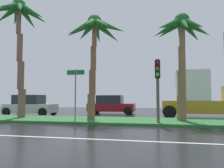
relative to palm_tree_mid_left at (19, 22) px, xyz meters
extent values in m
cube|color=black|center=(5.52, 1.07, -6.74)|extent=(90.00, 42.00, 0.10)
cube|color=white|center=(5.52, -5.93, -6.69)|extent=(81.00, 0.14, 0.01)
cube|color=#2D6B33|center=(5.52, 0.07, -6.62)|extent=(85.50, 4.00, 0.15)
cylinder|color=brown|center=(0.19, 0.24, -5.59)|extent=(0.50, 0.50, 1.90)
cylinder|color=brown|center=(0.12, 0.15, -3.68)|extent=(0.44, 0.44, 1.90)
cylinder|color=brown|center=(0.05, 0.07, -1.78)|extent=(0.38, 0.38, 1.90)
cylinder|color=brown|center=(-0.03, -0.01, 0.12)|extent=(0.32, 0.32, 1.90)
sphere|color=#206629|center=(-0.03, -0.01, 1.18)|extent=(0.90, 0.90, 0.90)
cone|color=#206629|center=(0.90, -0.02, 0.67)|extent=(2.13, 0.57, 1.51)
cone|color=#206629|center=(0.62, 0.70, 0.74)|extent=(1.86, 1.98, 1.38)
cone|color=#206629|center=(0.07, 0.87, 0.60)|extent=(0.79, 2.14, 1.61)
cone|color=#206629|center=(-0.71, 0.67, 0.75)|extent=(1.92, 1.93, 1.37)
cone|color=#206629|center=(-0.94, 0.01, 0.64)|extent=(2.13, 0.63, 1.56)
cone|color=#206629|center=(-0.59, -0.77, 0.70)|extent=(1.73, 2.05, 1.46)
cone|color=#206629|center=(-0.07, -0.98, 0.74)|extent=(0.66, 2.19, 1.38)
cone|color=#206629|center=(0.54, -0.76, 0.68)|extent=(1.74, 2.04, 1.48)
cylinder|color=brown|center=(5.23, 0.03, -5.77)|extent=(0.47, 0.47, 1.54)
cylinder|color=brown|center=(5.27, 0.10, -4.24)|extent=(0.42, 0.42, 1.54)
cylinder|color=brown|center=(5.31, 0.17, -2.70)|extent=(0.36, 0.36, 1.54)
cylinder|color=brown|center=(5.35, 0.24, -1.16)|extent=(0.30, 0.30, 1.54)
sphere|color=#26692C|center=(5.35, 0.24, -0.29)|extent=(0.90, 0.90, 0.90)
cone|color=#26692C|center=(6.32, 0.36, -0.66)|extent=(2.20, 0.82, 1.26)
cone|color=#26692C|center=(6.04, 0.76, -0.87)|extent=(1.97, 1.67, 1.62)
cone|color=#26692C|center=(5.26, 1.17, -0.75)|extent=(0.76, 2.16, 1.41)
cone|color=#26692C|center=(4.62, 0.86, -0.69)|extent=(1.99, 1.81, 1.32)
cone|color=#26692C|center=(4.40, 0.25, -0.72)|extent=(2.14, 0.59, 1.36)
cone|color=#26692C|center=(4.64, -0.31, -0.83)|extent=(1.98, 1.71, 1.55)
cone|color=#26692C|center=(5.38, -0.72, -0.70)|extent=(0.62, 2.15, 1.32)
cone|color=#26692C|center=(5.99, -0.47, -0.71)|extent=(1.85, 1.95, 1.34)
cylinder|color=brown|center=(10.66, 0.17, -5.82)|extent=(0.53, 0.53, 1.44)
cylinder|color=brown|center=(10.69, 0.15, -4.39)|extent=(0.47, 0.47, 1.44)
cylinder|color=brown|center=(10.72, 0.13, -2.95)|extent=(0.40, 0.40, 1.44)
cylinder|color=brown|center=(10.76, 0.11, -1.51)|extent=(0.34, 0.34, 1.44)
sphere|color=#206025|center=(10.76, 0.11, -0.70)|extent=(0.90, 0.90, 0.90)
cone|color=#206025|center=(11.53, 0.15, -1.18)|extent=(1.87, 0.66, 1.44)
cone|color=#206025|center=(11.29, 0.67, -1.19)|extent=(1.67, 1.72, 1.46)
cone|color=#206025|center=(10.73, 0.94, -1.07)|extent=(0.62, 1.91, 1.25)
cone|color=#206025|center=(10.07, 0.62, -1.02)|extent=(1.86, 1.59, 1.18)
cone|color=#206025|center=(9.94, 0.17, -1.10)|extent=(1.92, 0.70, 1.31)
cone|color=#206025|center=(10.08, -0.40, -1.03)|extent=(1.86, 1.59, 1.19)
cone|color=#206025|center=(10.85, -0.66, -1.17)|extent=(0.78, 1.90, 1.43)
cone|color=#206025|center=(11.25, -0.53, -1.12)|extent=(1.59, 1.82, 1.35)
cylinder|color=#4C4C47|center=(9.35, -1.26, -4.85)|extent=(0.16, 0.16, 3.38)
cube|color=black|center=(9.35, -1.26, -3.71)|extent=(0.28, 0.32, 0.96)
sphere|color=maroon|center=(9.35, -1.43, -3.41)|extent=(0.20, 0.20, 0.20)
sphere|color=#7F600F|center=(9.35, -1.43, -3.71)|extent=(0.20, 0.20, 0.20)
sphere|color=#1EEA3F|center=(9.35, -1.43, -4.01)|extent=(0.20, 0.20, 0.20)
cylinder|color=slate|center=(4.56, -0.94, -5.04)|extent=(0.08, 0.08, 3.00)
cube|color=#146B2D|center=(4.56, -0.94, -3.72)|extent=(1.10, 0.03, 0.28)
cube|color=silver|center=(-1.37, 3.77, -6.09)|extent=(4.30, 1.76, 0.72)
cube|color=#1E2328|center=(-1.52, 3.77, -5.35)|extent=(2.30, 1.58, 0.76)
cylinder|color=black|center=(0.28, 4.67, -6.35)|extent=(0.68, 0.22, 0.68)
cylinder|color=black|center=(0.28, 2.87, -6.35)|extent=(0.68, 0.22, 0.68)
cylinder|color=black|center=(-3.02, 4.67, -6.35)|extent=(0.68, 0.22, 0.68)
cylinder|color=black|center=(-3.02, 2.87, -6.35)|extent=(0.68, 0.22, 0.68)
cube|color=maroon|center=(4.90, 7.18, -6.09)|extent=(4.30, 1.76, 0.72)
cube|color=#1E2328|center=(4.75, 7.18, -5.35)|extent=(2.30, 1.58, 0.76)
cylinder|color=black|center=(6.55, 8.08, -6.35)|extent=(0.68, 0.22, 0.68)
cylinder|color=black|center=(6.55, 6.28, -6.35)|extent=(0.68, 0.22, 0.68)
cylinder|color=black|center=(3.25, 8.08, -6.35)|extent=(0.68, 0.22, 0.68)
cylinder|color=black|center=(3.25, 6.28, -6.35)|extent=(0.68, 0.22, 0.68)
cube|color=#B28C1E|center=(12.74, 4.28, -5.88)|extent=(6.40, 2.30, 0.90)
cube|color=silver|center=(11.69, 4.28, -4.33)|extent=(2.30, 2.35, 2.20)
cylinder|color=black|center=(10.04, 5.45, -6.23)|extent=(0.92, 0.30, 0.92)
cylinder|color=black|center=(10.04, 3.11, -6.23)|extent=(0.92, 0.30, 0.92)
camera|label=1|loc=(9.65, -13.63, -5.28)|focal=36.63mm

